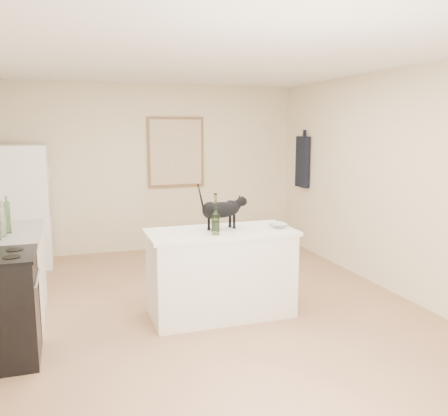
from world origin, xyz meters
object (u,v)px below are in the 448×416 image
at_px(black_cat, 221,212).
at_px(glass_bowl, 279,226).
at_px(fridge, 24,207).
at_px(wine_bottle, 216,216).

height_order(black_cat, glass_bowl, black_cat).
height_order(fridge, wine_bottle, fridge).
bearing_deg(glass_bowl, wine_bottle, -174.26).
bearing_deg(fridge, glass_bowl, -44.90).
distance_m(black_cat, wine_bottle, 0.24).
height_order(fridge, glass_bowl, fridge).
relative_size(black_cat, glass_bowl, 2.50).
relative_size(fridge, glass_bowl, 8.21).
distance_m(fridge, wine_bottle, 3.35).
relative_size(black_cat, wine_bottle, 1.45).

